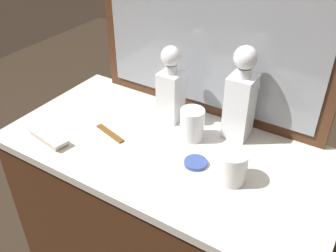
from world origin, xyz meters
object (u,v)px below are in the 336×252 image
crystal_decanter_far_left (240,102)px  silver_brush_far_right (48,137)px  crystal_tumbler_rear (192,125)px  tortoiseshell_comb (110,133)px  crystal_decanter_rear (171,92)px  crystal_tumbler_front (232,168)px  porcelain_dish (196,163)px

crystal_decanter_far_left → silver_brush_far_right: size_ratio=1.86×
crystal_tumbler_rear → silver_brush_far_right: bearing=-146.3°
silver_brush_far_right → tortoiseshell_comb: size_ratio=1.27×
crystal_decanter_rear → crystal_tumbler_rear: size_ratio=2.58×
crystal_decanter_far_left → silver_brush_far_right: (-0.52, -0.36, -0.12)m
crystal_tumbler_front → silver_brush_far_right: 0.61m
crystal_tumbler_rear → silver_brush_far_right: 0.48m
crystal_decanter_rear → crystal_tumbler_rear: (0.12, -0.06, -0.06)m
crystal_decanter_far_left → tortoiseshell_comb: size_ratio=2.37×
crystal_tumbler_rear → crystal_decanter_far_left: bearing=37.3°
crystal_tumbler_front → crystal_tumbler_rear: 0.23m
tortoiseshell_comb → crystal_tumbler_front: bearing=1.1°
crystal_tumbler_front → crystal_tumbler_rear: (-0.20, 0.12, 0.01)m
crystal_decanter_rear → tortoiseshell_comb: (-0.12, -0.19, -0.11)m
crystal_decanter_rear → tortoiseshell_comb: 0.25m
crystal_decanter_far_left → crystal_tumbler_front: 0.24m
crystal_tumbler_rear → crystal_tumbler_front: bearing=-31.8°
crystal_decanter_far_left → porcelain_dish: bearing=-101.6°
silver_brush_far_right → crystal_decanter_far_left: bearing=34.5°
porcelain_dish → tortoiseshell_comb: (-0.32, -0.01, -0.00)m
crystal_decanter_rear → crystal_tumbler_front: crystal_decanter_rear is taller
crystal_tumbler_front → tortoiseshell_comb: crystal_tumbler_front is taller
porcelain_dish → silver_brush_far_right: bearing=-162.7°
crystal_decanter_far_left → porcelain_dish: crystal_decanter_far_left is taller
crystal_decanter_rear → crystal_decanter_far_left: bearing=7.1°
crystal_decanter_rear → crystal_tumbler_front: size_ratio=2.85×
crystal_tumbler_front → silver_brush_far_right: size_ratio=0.57×
crystal_tumbler_front → tortoiseshell_comb: 0.44m
crystal_decanter_far_left → crystal_tumbler_front: crystal_decanter_far_left is taller
tortoiseshell_comb → silver_brush_far_right: bearing=-138.6°
crystal_tumbler_front → crystal_tumbler_rear: size_ratio=0.90×
crystal_decanter_rear → crystal_tumbler_rear: 0.15m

